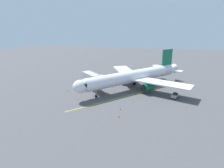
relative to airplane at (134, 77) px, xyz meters
name	(u,v)px	position (x,y,z in m)	size (l,w,h in m)	color
ground_plane	(131,89)	(0.76, 0.90, -4.00)	(220.00, 220.00, 0.00)	#4C4C4F
apron_lead_in_line	(130,95)	(0.19, 6.20, -4.00)	(0.24, 40.00, 0.01)	yellow
airplane	(134,77)	(0.00, 0.00, 0.00)	(32.80, 33.34, 11.50)	white
jet_bridge	(94,79)	(11.64, 4.54, -0.24)	(9.67, 9.29, 5.40)	#B7B7BC
ground_crew_marshaller	(96,93)	(9.79, 8.80, -3.12)	(0.42, 0.29, 1.71)	#23232D
tug_near_nose	(175,96)	(-12.33, 5.77, -3.30)	(2.32, 2.71, 1.50)	#9E9EA3
safety_cone_nose_left	(68,90)	(19.56, 6.82, -3.73)	(0.32, 0.32, 0.55)	#F2590F
safety_cone_nose_right	(120,109)	(1.24, 16.69, -3.73)	(0.32, 0.32, 0.55)	#F2590F
safety_cone_wing_port	(119,116)	(0.89, 20.60, -3.73)	(0.32, 0.32, 0.55)	#F2590F
safety_cone_wing_starboard	(92,90)	(12.15, 5.21, -3.73)	(0.32, 0.32, 0.55)	#F2590F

